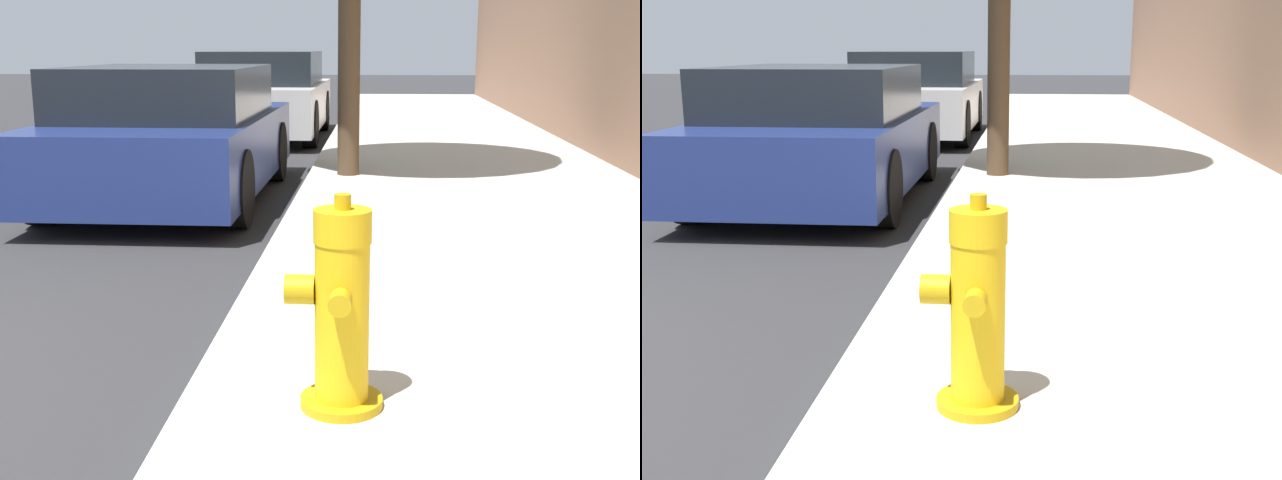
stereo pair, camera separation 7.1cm
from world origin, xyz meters
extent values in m
cube|color=beige|center=(3.62, 0.00, 0.08)|extent=(3.32, 40.00, 0.16)
cylinder|color=#C39C11|center=(2.56, 0.07, 0.17)|extent=(0.30, 0.30, 0.04)
cylinder|color=yellow|center=(2.56, 0.07, 0.48)|extent=(0.20, 0.20, 0.58)
cylinder|color=yellow|center=(2.56, 0.07, 0.83)|extent=(0.21, 0.21, 0.12)
cylinder|color=#C39C11|center=(2.56, 0.07, 0.92)|extent=(0.06, 0.06, 0.05)
cylinder|color=#C39C11|center=(2.56, -0.08, 0.60)|extent=(0.08, 0.09, 0.08)
cylinder|color=#C39C11|center=(2.56, 0.21, 0.60)|extent=(0.08, 0.09, 0.08)
cylinder|color=#C39C11|center=(2.41, 0.07, 0.60)|extent=(0.11, 0.11, 0.11)
cube|color=navy|center=(0.73, 4.86, 0.49)|extent=(1.78, 3.85, 0.63)
cube|color=black|center=(0.73, 4.70, 1.04)|extent=(1.64, 2.12, 0.46)
cylinder|color=black|center=(-0.08, 6.05, 0.32)|extent=(0.20, 0.64, 0.64)
cylinder|color=black|center=(1.54, 6.05, 0.32)|extent=(0.20, 0.64, 0.64)
cylinder|color=black|center=(-0.08, 3.66, 0.32)|extent=(0.20, 0.64, 0.64)
cylinder|color=black|center=(1.54, 3.66, 0.32)|extent=(0.20, 0.64, 0.64)
cube|color=silver|center=(0.85, 10.28, 0.53)|extent=(1.82, 4.07, 0.68)
cube|color=black|center=(0.85, 10.11, 1.12)|extent=(1.67, 2.24, 0.50)
cylinder|color=black|center=(0.03, 11.54, 0.34)|extent=(0.20, 0.69, 0.69)
cylinder|color=black|center=(1.68, 11.54, 0.34)|extent=(0.20, 0.69, 0.69)
cylinder|color=black|center=(0.03, 9.02, 0.34)|extent=(0.20, 0.69, 0.69)
cylinder|color=black|center=(1.68, 9.02, 0.34)|extent=(0.20, 0.69, 0.69)
cylinder|color=brown|center=(2.37, 5.55, 1.76)|extent=(0.22, 0.22, 3.21)
camera|label=1|loc=(2.69, -2.65, 1.44)|focal=45.00mm
camera|label=2|loc=(2.76, -2.65, 1.44)|focal=45.00mm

